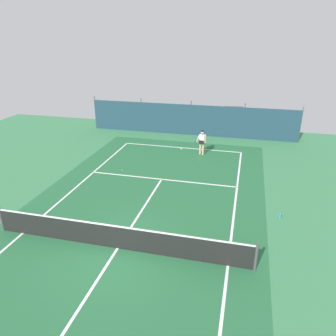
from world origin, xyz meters
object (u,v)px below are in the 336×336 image
Objects in this scene: tennis_net at (117,237)px; tennis_ball_near_player at (122,170)px; tennis_player at (202,141)px; parked_car at (234,119)px; water_bottle at (280,216)px.

tennis_ball_near_player is at bearing 110.18° from tennis_net.
tennis_player is 24.85× the size of tennis_ball_near_player.
parked_car is at bearing -86.56° from tennis_player.
tennis_ball_near_player is at bearing 159.06° from water_bottle.
parked_car is (3.18, 17.95, 0.33)m from tennis_net.
tennis_net reaches higher than tennis_ball_near_player.
parked_car reaches higher than tennis_net.
tennis_net is at bearing -107.17° from parked_car.
tennis_player is at bearing -110.25° from parked_car.
water_bottle is (6.08, 3.73, -0.39)m from tennis_net.
water_bottle is at bearing 31.51° from tennis_net.
tennis_player is at bearing 122.46° from water_bottle.
tennis_net is at bearing -69.82° from tennis_ball_near_player.
tennis_player is at bearing 42.92° from tennis_ball_near_player.
tennis_net is at bearing 98.56° from tennis_player.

